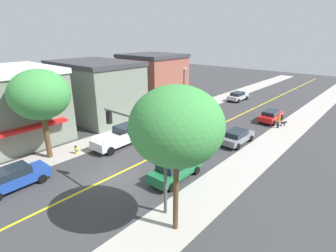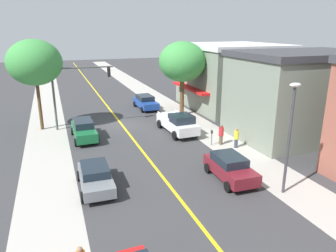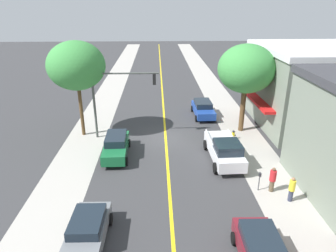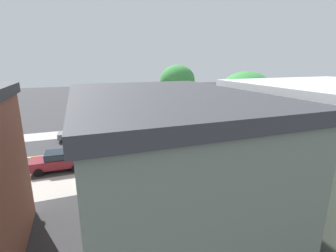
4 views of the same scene
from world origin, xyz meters
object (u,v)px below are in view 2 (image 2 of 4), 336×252
(street_tree_right_corner, at_px, (182,62))
(parking_meter, at_px, (212,135))
(street_tree_left_near, at_px, (35,63))
(maroon_sedan_left_curb, at_px, (230,167))
(blue_sedan_left_curb, at_px, (146,102))
(grey_sedan_right_curb, at_px, (95,177))
(traffic_light_mast, at_px, (73,85))
(pedestrian_red_shirt, at_px, (221,134))
(fire_hydrant, at_px, (178,116))
(green_sedan_right_curb, at_px, (84,129))
(street_lamp, at_px, (290,127))
(pedestrian_yellow_shirt, at_px, (236,138))
(white_pickup_truck, at_px, (178,123))

(street_tree_right_corner, distance_m, parking_meter, 10.97)
(street_tree_left_near, distance_m, parking_meter, 16.83)
(street_tree_left_near, relative_size, maroon_sedan_left_curb, 1.98)
(street_tree_right_corner, distance_m, blue_sedan_left_curb, 6.99)
(street_tree_left_near, distance_m, grey_sedan_right_curb, 14.90)
(parking_meter, xyz_separation_m, blue_sedan_left_curb, (1.59, -13.71, -0.02))
(traffic_light_mast, height_order, pedestrian_red_shirt, traffic_light_mast)
(fire_hydrant, bearing_deg, street_tree_left_near, -6.47)
(traffic_light_mast, distance_m, green_sedan_right_curb, 4.83)
(street_lamp, height_order, pedestrian_yellow_shirt, street_lamp)
(maroon_sedan_left_curb, bearing_deg, street_tree_left_near, -142.26)
(street_tree_right_corner, relative_size, pedestrian_red_shirt, 4.69)
(maroon_sedan_left_curb, relative_size, pedestrian_red_shirt, 2.48)
(street_tree_left_near, distance_m, fire_hydrant, 14.49)
(street_tree_right_corner, distance_m, grey_sedan_right_curb, 18.59)
(parking_meter, distance_m, traffic_light_mast, 13.54)
(fire_hydrant, height_order, grey_sedan_right_curb, grey_sedan_right_curb)
(maroon_sedan_left_curb, bearing_deg, white_pickup_truck, 179.15)
(street_tree_right_corner, distance_m, traffic_light_mast, 11.42)
(street_lamp, distance_m, green_sedan_right_curb, 17.04)
(blue_sedan_left_curb, relative_size, white_pickup_truck, 0.84)
(pedestrian_yellow_shirt, relative_size, pedestrian_red_shirt, 0.96)
(blue_sedan_left_curb, bearing_deg, street_tree_left_near, -70.34)
(fire_hydrant, relative_size, parking_meter, 0.65)
(street_lamp, bearing_deg, grey_sedan_right_curb, -22.58)
(fire_hydrant, bearing_deg, street_tree_right_corner, -120.95)
(pedestrian_yellow_shirt, bearing_deg, fire_hydrant, 31.18)
(traffic_light_mast, bearing_deg, white_pickup_truck, -29.46)
(street_tree_left_near, relative_size, street_tree_right_corner, 1.05)
(street_tree_left_near, distance_m, blue_sedan_left_curb, 13.35)
(green_sedan_right_curb, height_order, white_pickup_truck, white_pickup_truck)
(blue_sedan_left_curb, xyz_separation_m, white_pickup_truck, (-0.18, 9.83, 0.13))
(green_sedan_right_curb, bearing_deg, traffic_light_mast, -175.64)
(blue_sedan_left_curb, height_order, white_pickup_truck, white_pickup_truck)
(traffic_light_mast, bearing_deg, green_sedan_right_curb, -84.73)
(traffic_light_mast, height_order, blue_sedan_left_curb, traffic_light_mast)
(fire_hydrant, bearing_deg, maroon_sedan_left_curb, 81.70)
(maroon_sedan_left_curb, xyz_separation_m, blue_sedan_left_curb, (-0.19, -19.61, 0.00))
(white_pickup_truck, bearing_deg, green_sedan_right_curb, -100.68)
(white_pickup_truck, bearing_deg, blue_sedan_left_curb, 179.12)
(street_tree_right_corner, xyz_separation_m, white_pickup_truck, (2.79, 5.85, -4.78))
(street_lamp, bearing_deg, traffic_light_mast, -59.30)
(grey_sedan_right_curb, bearing_deg, pedestrian_yellow_shirt, 105.94)
(parking_meter, height_order, pedestrian_red_shirt, pedestrian_red_shirt)
(maroon_sedan_left_curb, relative_size, green_sedan_right_curb, 0.88)
(maroon_sedan_left_curb, distance_m, pedestrian_red_shirt, 6.32)
(fire_hydrant, distance_m, green_sedan_right_curb, 10.13)
(pedestrian_red_shirt, bearing_deg, street_tree_left_near, -28.34)
(green_sedan_right_curb, bearing_deg, maroon_sedan_left_curb, 34.27)
(street_tree_right_corner, bearing_deg, pedestrian_red_shirt, 86.55)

